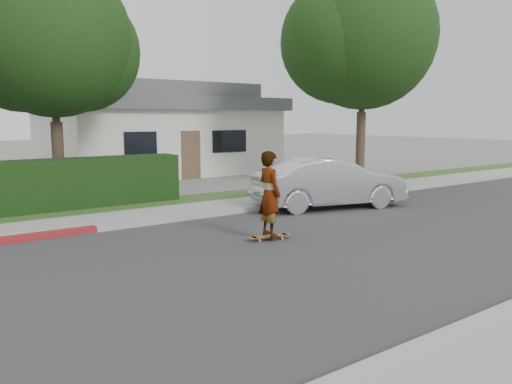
% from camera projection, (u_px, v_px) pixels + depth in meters
% --- Properties ---
extents(ground, '(120.00, 120.00, 0.00)m').
position_uv_depth(ground, '(118.00, 289.00, 7.72)').
color(ground, slate).
rests_on(ground, ground).
extents(road, '(60.00, 8.00, 0.01)m').
position_uv_depth(road, '(118.00, 289.00, 7.72)').
color(road, '#2D2D30').
rests_on(road, ground).
extents(curb_far, '(60.00, 0.20, 0.15)m').
position_uv_depth(curb_far, '(51.00, 235.00, 10.99)').
color(curb_far, '#9E9E99').
rests_on(curb_far, ground).
extents(sidewalk_far, '(60.00, 1.60, 0.12)m').
position_uv_depth(sidewalk_far, '(41.00, 228.00, 11.72)').
color(sidewalk_far, gray).
rests_on(sidewalk_far, ground).
extents(planting_strip, '(60.00, 1.60, 0.10)m').
position_uv_depth(planting_strip, '(26.00, 218.00, 13.00)').
color(planting_strip, '#2D4C1E').
rests_on(planting_strip, ground).
extents(tree_center, '(5.66, 4.84, 7.44)m').
position_uv_depth(tree_center, '(50.00, 43.00, 15.23)').
color(tree_center, '#33261C').
rests_on(tree_center, ground).
extents(tree_right, '(6.32, 5.60, 8.56)m').
position_uv_depth(tree_right, '(360.00, 41.00, 19.50)').
color(tree_right, '#33261C').
rests_on(tree_right, ground).
extents(house, '(10.60, 8.60, 4.30)m').
position_uv_depth(house, '(155.00, 129.00, 24.88)').
color(house, beige).
rests_on(house, ground).
extents(skateboard, '(1.02, 0.41, 0.09)m').
position_uv_depth(skateboard, '(270.00, 236.00, 10.80)').
color(skateboard, orange).
rests_on(skateboard, ground).
extents(skateboarder, '(0.50, 0.71, 1.84)m').
position_uv_depth(skateboarder, '(270.00, 194.00, 10.66)').
color(skateboarder, white).
rests_on(skateboarder, skateboard).
extents(car_silver, '(4.81, 2.73, 1.50)m').
position_uv_depth(car_silver, '(329.00, 183.00, 14.68)').
color(car_silver, silver).
rests_on(car_silver, ground).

